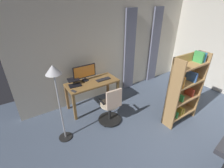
{
  "coord_description": "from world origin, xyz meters",
  "views": [
    {
      "loc": [
        2.57,
        0.44,
        2.69
      ],
      "look_at": [
        0.77,
        -2.32,
        0.9
      ],
      "focal_mm": 25.84,
      "sensor_mm": 36.0,
      "label": 1
    }
  ],
  "objects_px": {
    "computer_monitor": "(84,72)",
    "floor_lamp": "(55,82)",
    "bookshelf": "(183,89)",
    "computer_keyboard": "(103,79)",
    "desk": "(92,86)",
    "office_chair": "(111,107)",
    "cell_phone_by_monitor": "(74,91)",
    "laptop": "(74,83)"
  },
  "relations": [
    {
      "from": "bookshelf",
      "to": "computer_monitor",
      "type": "bearing_deg",
      "value": -48.05
    },
    {
      "from": "desk",
      "to": "laptop",
      "type": "distance_m",
      "value": 0.48
    },
    {
      "from": "office_chair",
      "to": "computer_monitor",
      "type": "distance_m",
      "value": 1.15
    },
    {
      "from": "cell_phone_by_monitor",
      "to": "laptop",
      "type": "bearing_deg",
      "value": -138.28
    },
    {
      "from": "desk",
      "to": "computer_keyboard",
      "type": "distance_m",
      "value": 0.33
    },
    {
      "from": "cell_phone_by_monitor",
      "to": "floor_lamp",
      "type": "bearing_deg",
      "value": 24.27
    },
    {
      "from": "cell_phone_by_monitor",
      "to": "desk",
      "type": "bearing_deg",
      "value": 175.01
    },
    {
      "from": "computer_keyboard",
      "to": "computer_monitor",
      "type": "bearing_deg",
      "value": -30.02
    },
    {
      "from": "office_chair",
      "to": "laptop",
      "type": "xyz_separation_m",
      "value": [
        0.49,
        -0.91,
        0.36
      ]
    },
    {
      "from": "computer_monitor",
      "to": "computer_keyboard",
      "type": "xyz_separation_m",
      "value": [
        -0.41,
        0.24,
        -0.23
      ]
    },
    {
      "from": "office_chair",
      "to": "bookshelf",
      "type": "bearing_deg",
      "value": -26.08
    },
    {
      "from": "cell_phone_by_monitor",
      "to": "floor_lamp",
      "type": "relative_size",
      "value": 0.09
    },
    {
      "from": "computer_monitor",
      "to": "floor_lamp",
      "type": "bearing_deg",
      "value": 43.37
    },
    {
      "from": "computer_keyboard",
      "to": "desk",
      "type": "bearing_deg",
      "value": -10.01
    },
    {
      "from": "laptop",
      "to": "cell_phone_by_monitor",
      "type": "distance_m",
      "value": 0.31
    },
    {
      "from": "computer_keyboard",
      "to": "laptop",
      "type": "xyz_separation_m",
      "value": [
        0.74,
        -0.14,
        0.04
      ]
    },
    {
      "from": "computer_keyboard",
      "to": "floor_lamp",
      "type": "relative_size",
      "value": 0.23
    },
    {
      "from": "computer_monitor",
      "to": "computer_keyboard",
      "type": "bearing_deg",
      "value": 149.98
    },
    {
      "from": "desk",
      "to": "computer_keyboard",
      "type": "height_order",
      "value": "computer_keyboard"
    },
    {
      "from": "computer_keyboard",
      "to": "laptop",
      "type": "bearing_deg",
      "value": -10.98
    },
    {
      "from": "computer_monitor",
      "to": "floor_lamp",
      "type": "relative_size",
      "value": 0.36
    },
    {
      "from": "desk",
      "to": "office_chair",
      "type": "bearing_deg",
      "value": 93.41
    },
    {
      "from": "computer_monitor",
      "to": "floor_lamp",
      "type": "distance_m",
      "value": 1.34
    },
    {
      "from": "floor_lamp",
      "to": "cell_phone_by_monitor",
      "type": "bearing_deg",
      "value": -132.69
    },
    {
      "from": "office_chair",
      "to": "computer_monitor",
      "type": "height_order",
      "value": "computer_monitor"
    },
    {
      "from": "desk",
      "to": "cell_phone_by_monitor",
      "type": "xyz_separation_m",
      "value": [
        0.57,
        0.19,
        0.12
      ]
    },
    {
      "from": "cell_phone_by_monitor",
      "to": "bookshelf",
      "type": "distance_m",
      "value": 2.51
    },
    {
      "from": "computer_keyboard",
      "to": "cell_phone_by_monitor",
      "type": "xyz_separation_m",
      "value": [
        0.87,
        0.13,
        -0.01
      ]
    },
    {
      "from": "bookshelf",
      "to": "floor_lamp",
      "type": "distance_m",
      "value": 2.75
    },
    {
      "from": "cell_phone_by_monitor",
      "to": "computer_monitor",
      "type": "bearing_deg",
      "value": -164.28
    },
    {
      "from": "computer_keyboard",
      "to": "floor_lamp",
      "type": "xyz_separation_m",
      "value": [
        1.35,
        0.65,
        0.58
      ]
    },
    {
      "from": "computer_keyboard",
      "to": "bookshelf",
      "type": "relative_size",
      "value": 0.23
    },
    {
      "from": "desk",
      "to": "floor_lamp",
      "type": "relative_size",
      "value": 0.79
    },
    {
      "from": "office_chair",
      "to": "computer_keyboard",
      "type": "height_order",
      "value": "office_chair"
    },
    {
      "from": "bookshelf",
      "to": "cell_phone_by_monitor",
      "type": "bearing_deg",
      "value": -34.39
    },
    {
      "from": "cell_phone_by_monitor",
      "to": "floor_lamp",
      "type": "xyz_separation_m",
      "value": [
        0.47,
        0.51,
        0.59
      ]
    },
    {
      "from": "computer_keyboard",
      "to": "office_chair",
      "type": "bearing_deg",
      "value": 71.61
    },
    {
      "from": "computer_keyboard",
      "to": "cell_phone_by_monitor",
      "type": "height_order",
      "value": "computer_keyboard"
    },
    {
      "from": "computer_monitor",
      "to": "bookshelf",
      "type": "height_order",
      "value": "bookshelf"
    },
    {
      "from": "desk",
      "to": "floor_lamp",
      "type": "xyz_separation_m",
      "value": [
        1.05,
        0.7,
        0.71
      ]
    },
    {
      "from": "desk",
      "to": "office_chair",
      "type": "xyz_separation_m",
      "value": [
        -0.05,
        0.82,
        -0.2
      ]
    },
    {
      "from": "desk",
      "to": "bookshelf",
      "type": "relative_size",
      "value": 0.79
    }
  ]
}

